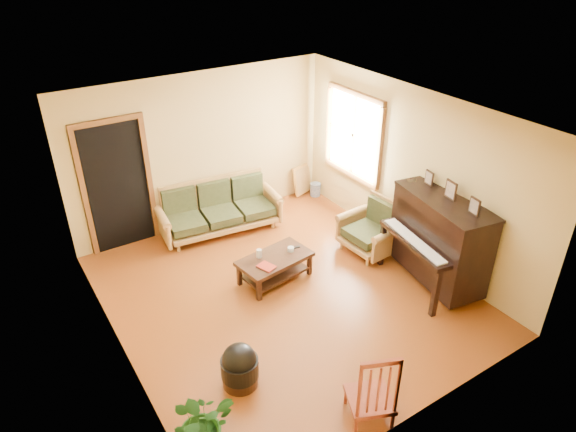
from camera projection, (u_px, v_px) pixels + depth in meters
floor at (284, 293)px, 7.26m from camera, size 5.00×5.00×0.00m
doorway at (118, 187)px, 7.88m from camera, size 1.08×0.16×2.05m
window at (354, 135)px, 8.51m from camera, size 0.12×1.36×1.46m
sofa at (220, 209)px, 8.53m from camera, size 2.08×1.07×0.86m
coffee_table at (275, 268)px, 7.46m from camera, size 1.13×0.71×0.39m
armchair at (369, 228)px, 8.00m from camera, size 0.86×0.90×0.85m
piano at (439, 241)px, 7.21m from camera, size 1.13×1.64×1.33m
footstool at (240, 370)px, 5.74m from camera, size 0.51×0.51×0.41m
red_chair at (371, 382)px, 5.22m from camera, size 0.61×0.64×0.98m
leaning_frame at (302, 179)px, 9.81m from camera, size 0.46×0.23×0.60m
ceramic_crock at (315, 189)px, 9.82m from camera, size 0.26×0.26×0.25m
potted_plant at (202, 424)px, 4.96m from camera, size 0.66×0.58×0.68m
book at (262, 270)px, 7.08m from camera, size 0.24×0.28×0.02m
candle at (259, 253)px, 7.33m from camera, size 0.08×0.08×0.13m
glass_jar at (291, 249)px, 7.48m from camera, size 0.10×0.10×0.06m
remote at (295, 247)px, 7.57m from camera, size 0.15×0.06×0.01m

